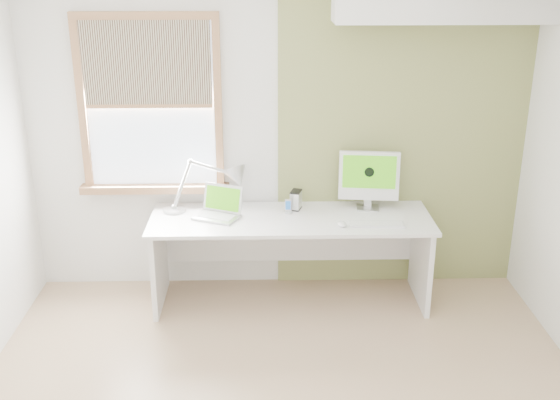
{
  "coord_description": "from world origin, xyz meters",
  "views": [
    {
      "loc": [
        -0.11,
        -3.46,
        2.68
      ],
      "look_at": [
        0.0,
        1.05,
        1.0
      ],
      "focal_mm": 42.93,
      "sensor_mm": 36.0,
      "label": 1
    }
  ],
  "objects_px": {
    "desk": "(290,237)",
    "imac": "(369,177)",
    "external_drive": "(296,200)",
    "desk_lamp": "(226,181)",
    "laptop": "(219,209)"
  },
  "relations": [
    {
      "from": "imac",
      "to": "desk_lamp",
      "type": "bearing_deg",
      "value": 178.0
    },
    {
      "from": "desk",
      "to": "external_drive",
      "type": "relative_size",
      "value": 14.14
    },
    {
      "from": "external_drive",
      "to": "imac",
      "type": "relative_size",
      "value": 0.32
    },
    {
      "from": "external_drive",
      "to": "imac",
      "type": "bearing_deg",
      "value": 1.26
    },
    {
      "from": "desk",
      "to": "imac",
      "type": "bearing_deg",
      "value": 12.03
    },
    {
      "from": "laptop",
      "to": "external_drive",
      "type": "distance_m",
      "value": 0.62
    },
    {
      "from": "desk_lamp",
      "to": "imac",
      "type": "xyz_separation_m",
      "value": [
        1.15,
        -0.04,
        0.04
      ]
    },
    {
      "from": "desk",
      "to": "imac",
      "type": "xyz_separation_m",
      "value": [
        0.63,
        0.13,
        0.46
      ]
    },
    {
      "from": "desk_lamp",
      "to": "external_drive",
      "type": "bearing_deg",
      "value": -5.35
    },
    {
      "from": "desk_lamp",
      "to": "imac",
      "type": "distance_m",
      "value": 1.15
    },
    {
      "from": "desk",
      "to": "imac",
      "type": "distance_m",
      "value": 0.79
    },
    {
      "from": "laptop",
      "to": "imac",
      "type": "relative_size",
      "value": 0.85
    },
    {
      "from": "desk_lamp",
      "to": "laptop",
      "type": "distance_m",
      "value": 0.25
    },
    {
      "from": "external_drive",
      "to": "imac",
      "type": "xyz_separation_m",
      "value": [
        0.58,
        0.01,
        0.19
      ]
    },
    {
      "from": "desk_lamp",
      "to": "imac",
      "type": "relative_size",
      "value": 1.58
    }
  ]
}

